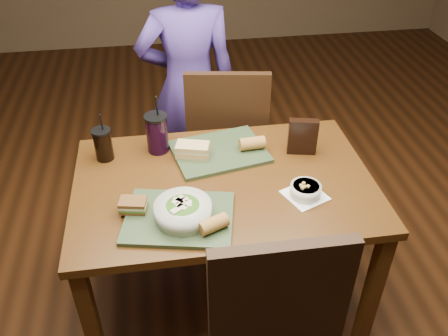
{
  "coord_description": "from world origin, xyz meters",
  "views": [
    {
      "loc": [
        -0.25,
        -1.6,
        2.02
      ],
      "look_at": [
        0.0,
        0.0,
        0.82
      ],
      "focal_mm": 38.0,
      "sensor_mm": 36.0,
      "label": 1
    }
  ],
  "objects_px": {
    "sandwich_far": "(193,150)",
    "chip_bag": "(303,137)",
    "dining_table": "(224,197)",
    "baguette_far": "(252,143)",
    "cup_berry": "(157,133)",
    "diner": "(189,87)",
    "sandwich_near": "(133,205)",
    "cup_cola": "(103,144)",
    "tray_near": "(179,218)",
    "baguette_near": "(213,224)",
    "tray_far": "(219,152)",
    "salad_bowl": "(183,210)",
    "soup_bowl": "(306,190)",
    "chair_far": "(224,138)"
  },
  "relations": [
    {
      "from": "sandwich_near",
      "to": "baguette_near",
      "type": "xyz_separation_m",
      "value": [
        0.3,
        -0.16,
        0.0
      ]
    },
    {
      "from": "dining_table",
      "to": "diner",
      "type": "relative_size",
      "value": 0.83
    },
    {
      "from": "baguette_near",
      "to": "baguette_far",
      "type": "xyz_separation_m",
      "value": [
        0.25,
        0.51,
        0.0
      ]
    },
    {
      "from": "sandwich_near",
      "to": "baguette_near",
      "type": "distance_m",
      "value": 0.34
    },
    {
      "from": "chair_far",
      "to": "baguette_near",
      "type": "distance_m",
      "value": 0.98
    },
    {
      "from": "diner",
      "to": "chip_bag",
      "type": "xyz_separation_m",
      "value": [
        0.47,
        -0.69,
        0.06
      ]
    },
    {
      "from": "sandwich_near",
      "to": "cup_berry",
      "type": "bearing_deg",
      "value": 75.26
    },
    {
      "from": "dining_table",
      "to": "chip_bag",
      "type": "xyz_separation_m",
      "value": [
        0.39,
        0.16,
        0.18
      ]
    },
    {
      "from": "sandwich_far",
      "to": "chip_bag",
      "type": "distance_m",
      "value": 0.51
    },
    {
      "from": "baguette_far",
      "to": "cup_berry",
      "type": "distance_m",
      "value": 0.45
    },
    {
      "from": "salad_bowl",
      "to": "sandwich_far",
      "type": "distance_m",
      "value": 0.42
    },
    {
      "from": "sandwich_far",
      "to": "baguette_near",
      "type": "xyz_separation_m",
      "value": [
        0.03,
        -0.5,
        -0.0
      ]
    },
    {
      "from": "sandwich_near",
      "to": "chip_bag",
      "type": "xyz_separation_m",
      "value": [
        0.78,
        0.31,
        0.04
      ]
    },
    {
      "from": "chip_bag",
      "to": "sandwich_near",
      "type": "bearing_deg",
      "value": -145.6
    },
    {
      "from": "soup_bowl",
      "to": "chip_bag",
      "type": "xyz_separation_m",
      "value": [
        0.07,
        0.31,
        0.06
      ]
    },
    {
      "from": "dining_table",
      "to": "salad_bowl",
      "type": "xyz_separation_m",
      "value": [
        -0.19,
        -0.23,
        0.15
      ]
    },
    {
      "from": "diner",
      "to": "tray_far",
      "type": "distance_m",
      "value": 0.64
    },
    {
      "from": "tray_near",
      "to": "sandwich_near",
      "type": "bearing_deg",
      "value": 159.81
    },
    {
      "from": "diner",
      "to": "tray_far",
      "type": "bearing_deg",
      "value": 94.63
    },
    {
      "from": "chair_far",
      "to": "sandwich_far",
      "type": "bearing_deg",
      "value": -115.95
    },
    {
      "from": "cup_cola",
      "to": "cup_berry",
      "type": "xyz_separation_m",
      "value": [
        0.25,
        0.03,
        0.02
      ]
    },
    {
      "from": "chair_far",
      "to": "baguette_far",
      "type": "distance_m",
      "value": 0.49
    },
    {
      "from": "diner",
      "to": "baguette_far",
      "type": "bearing_deg",
      "value": 107.28
    },
    {
      "from": "baguette_far",
      "to": "chip_bag",
      "type": "relative_size",
      "value": 0.68
    },
    {
      "from": "dining_table",
      "to": "soup_bowl",
      "type": "relative_size",
      "value": 6.36
    },
    {
      "from": "diner",
      "to": "tray_near",
      "type": "height_order",
      "value": "diner"
    },
    {
      "from": "tray_far",
      "to": "baguette_near",
      "type": "distance_m",
      "value": 0.53
    },
    {
      "from": "soup_bowl",
      "to": "sandwich_near",
      "type": "distance_m",
      "value": 0.71
    },
    {
      "from": "tray_near",
      "to": "soup_bowl",
      "type": "xyz_separation_m",
      "value": [
        0.53,
        0.07,
        0.02
      ]
    },
    {
      "from": "salad_bowl",
      "to": "baguette_far",
      "type": "height_order",
      "value": "salad_bowl"
    },
    {
      "from": "baguette_near",
      "to": "cup_cola",
      "type": "relative_size",
      "value": 0.47
    },
    {
      "from": "cup_cola",
      "to": "tray_near",
      "type": "bearing_deg",
      "value": -56.92
    },
    {
      "from": "dining_table",
      "to": "baguette_far",
      "type": "xyz_separation_m",
      "value": [
        0.16,
        0.2,
        0.14
      ]
    },
    {
      "from": "chair_far",
      "to": "baguette_far",
      "type": "relative_size",
      "value": 8.5
    },
    {
      "from": "tray_near",
      "to": "sandwich_near",
      "type": "relative_size",
      "value": 3.6
    },
    {
      "from": "diner",
      "to": "sandwich_far",
      "type": "relative_size",
      "value": 9.36
    },
    {
      "from": "diner",
      "to": "tray_far",
      "type": "height_order",
      "value": "diner"
    },
    {
      "from": "tray_far",
      "to": "chip_bag",
      "type": "relative_size",
      "value": 2.4
    },
    {
      "from": "dining_table",
      "to": "baguette_far",
      "type": "height_order",
      "value": "baguette_far"
    },
    {
      "from": "tray_near",
      "to": "sandwich_near",
      "type": "height_order",
      "value": "sandwich_near"
    },
    {
      "from": "sandwich_near",
      "to": "baguette_far",
      "type": "height_order",
      "value": "baguette_far"
    },
    {
      "from": "baguette_far",
      "to": "cup_cola",
      "type": "xyz_separation_m",
      "value": [
        -0.68,
        0.05,
        0.03
      ]
    },
    {
      "from": "soup_bowl",
      "to": "sandwich_far",
      "type": "bearing_deg",
      "value": 142.09
    },
    {
      "from": "diner",
      "to": "sandwich_near",
      "type": "distance_m",
      "value": 1.05
    },
    {
      "from": "salad_bowl",
      "to": "chair_far",
      "type": "bearing_deg",
      "value": 71.14
    },
    {
      "from": "salad_bowl",
      "to": "soup_bowl",
      "type": "bearing_deg",
      "value": 8.48
    },
    {
      "from": "salad_bowl",
      "to": "baguette_far",
      "type": "xyz_separation_m",
      "value": [
        0.36,
        0.43,
        -0.01
      ]
    },
    {
      "from": "dining_table",
      "to": "cup_berry",
      "type": "xyz_separation_m",
      "value": [
        -0.27,
        0.28,
        0.19
      ]
    },
    {
      "from": "chair_far",
      "to": "baguette_near",
      "type": "xyz_separation_m",
      "value": [
        -0.18,
        -0.94,
        0.23
      ]
    },
    {
      "from": "dining_table",
      "to": "cup_berry",
      "type": "relative_size",
      "value": 4.47
    }
  ]
}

